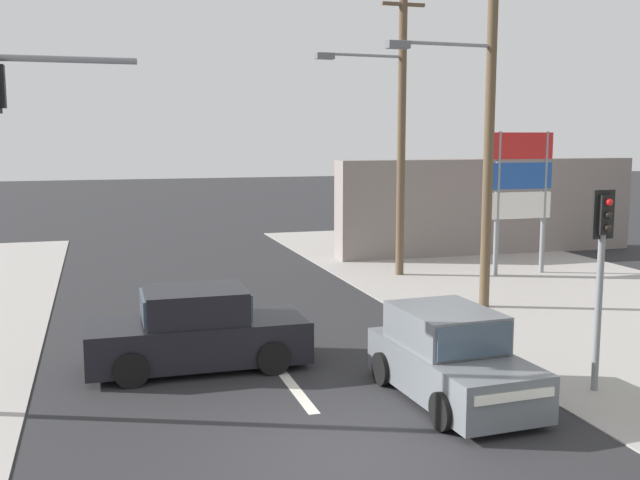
% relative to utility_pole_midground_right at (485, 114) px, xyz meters
% --- Properties ---
extents(ground_plane, '(140.00, 140.00, 0.00)m').
position_rel_utility_pole_midground_right_xyz_m(ground_plane, '(-6.23, -7.83, -5.01)').
color(ground_plane, '#28282B').
extents(lane_dash_mid, '(0.20, 2.40, 0.01)m').
position_rel_utility_pole_midground_right_xyz_m(lane_dash_mid, '(-6.23, -4.83, -5.00)').
color(lane_dash_mid, silver).
rests_on(lane_dash_mid, ground).
extents(lane_dash_far, '(0.20, 2.40, 0.01)m').
position_rel_utility_pole_midground_right_xyz_m(lane_dash_far, '(-6.23, 0.17, -5.00)').
color(lane_dash_far, silver).
rests_on(lane_dash_far, ground).
extents(utility_pole_midground_right, '(3.78, 0.43, 9.30)m').
position_rel_utility_pole_midground_right_xyz_m(utility_pole_midground_right, '(0.00, 0.00, 0.00)').
color(utility_pole_midground_right, brown).
rests_on(utility_pole_midground_right, ground).
extents(utility_pole_background_right, '(3.78, 0.49, 9.57)m').
position_rel_utility_pole_midground_right_xyz_m(utility_pole_background_right, '(-0.36, 4.87, 0.14)').
color(utility_pole_background_right, brown).
rests_on(utility_pole_background_right, ground).
extents(pedestal_signal_right_kerb, '(0.44, 0.29, 3.56)m').
position_rel_utility_pole_midground_right_xyz_m(pedestal_signal_right_kerb, '(-1.19, -6.37, -2.59)').
color(pedestal_signal_right_kerb, slate).
rests_on(pedestal_signal_right_kerb, ground).
extents(shopping_plaza_sign, '(2.10, 0.16, 4.60)m').
position_rel_utility_pole_midground_right_xyz_m(shopping_plaza_sign, '(3.54, 3.92, -2.03)').
color(shopping_plaza_sign, slate).
rests_on(shopping_plaza_sign, ground).
extents(shopfront_wall_far, '(12.00, 1.00, 3.60)m').
position_rel_utility_pole_midground_right_xyz_m(shopfront_wall_far, '(4.77, 8.17, -3.21)').
color(shopfront_wall_far, gray).
rests_on(shopfront_wall_far, ground).
extents(hatchback_oncoming_mid, '(1.92, 3.71, 1.53)m').
position_rel_utility_pole_midground_right_xyz_m(hatchback_oncoming_mid, '(-3.80, -5.97, -4.31)').
color(hatchback_oncoming_mid, slate).
rests_on(hatchback_oncoming_mid, ground).
extents(sedan_oncoming_near, '(4.25, 1.91, 1.56)m').
position_rel_utility_pole_midground_right_xyz_m(sedan_oncoming_near, '(-7.72, -2.99, -4.30)').
color(sedan_oncoming_near, black).
rests_on(sedan_oncoming_near, ground).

